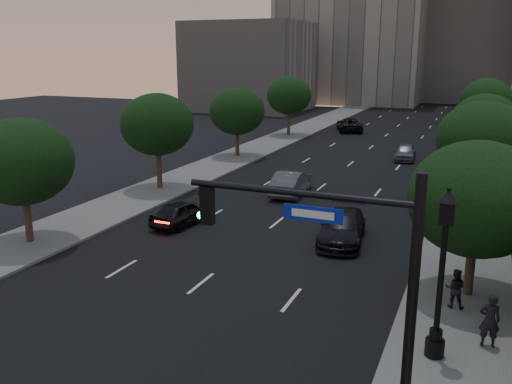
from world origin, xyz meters
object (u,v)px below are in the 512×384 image
at_px(street_lamp, 441,282).
at_px(sedan_near_left, 182,212).
at_px(sedan_mid_left, 291,183).
at_px(pedestrian_a, 490,320).
at_px(sedan_far_right, 405,152).
at_px(traffic_signal_mast, 361,311).
at_px(sedan_far_left, 349,125).
at_px(sedan_near_right, 342,227).
at_px(pedestrian_b, 455,288).
at_px(pedestrian_c, 491,224).

relative_size(street_lamp, sedan_near_left, 1.33).
bearing_deg(sedan_mid_left, pedestrian_a, 124.37).
distance_m(sedan_far_right, pedestrian_a, 32.33).
height_order(traffic_signal_mast, sedan_far_left, traffic_signal_mast).
relative_size(sedan_near_left, sedan_far_left, 0.73).
bearing_deg(sedan_far_right, pedestrian_a, -81.63).
xyz_separation_m(sedan_mid_left, sedan_near_right, (5.49, -7.89, -0.07)).
bearing_deg(sedan_far_right, street_lamp, -84.66).
relative_size(street_lamp, sedan_far_right, 1.32).
xyz_separation_m(pedestrian_b, pedestrian_c, (1.23, 8.69, 0.05)).
relative_size(sedan_far_left, sedan_near_right, 1.12).
height_order(sedan_far_right, pedestrian_c, pedestrian_c).
xyz_separation_m(street_lamp, pedestrian_a, (1.53, 1.28, -1.58)).
bearing_deg(pedestrian_a, traffic_signal_mast, 54.36).
xyz_separation_m(sedan_near_right, pedestrian_c, (6.95, 2.82, 0.21)).
bearing_deg(sedan_near_left, pedestrian_b, 169.51).
distance_m(sedan_mid_left, pedestrian_c, 13.44).
bearing_deg(sedan_far_right, pedestrian_c, -75.06).
height_order(sedan_far_right, pedestrian_a, pedestrian_a).
height_order(traffic_signal_mast, pedestrian_c, traffic_signal_mast).
bearing_deg(sedan_mid_left, sedan_far_left, -86.73).
bearing_deg(traffic_signal_mast, sedan_far_right, 96.09).
height_order(sedan_mid_left, pedestrian_a, pedestrian_a).
distance_m(street_lamp, pedestrian_a, 2.54).
relative_size(pedestrian_a, pedestrian_b, 1.19).
relative_size(sedan_far_left, pedestrian_b, 3.82).
height_order(street_lamp, sedan_mid_left, street_lamp).
bearing_deg(sedan_near_left, street_lamp, 156.98).
bearing_deg(pedestrian_c, traffic_signal_mast, 86.48).
xyz_separation_m(traffic_signal_mast, sedan_near_left, (-12.86, 13.76, -2.95)).
height_order(sedan_near_right, pedestrian_b, pedestrian_b).
bearing_deg(pedestrian_b, street_lamp, 83.87).
xyz_separation_m(street_lamp, sedan_mid_left, (-10.86, 17.51, -1.81)).
height_order(sedan_far_right, pedestrian_b, pedestrian_b).
distance_m(sedan_near_left, sedan_near_right, 8.95).
bearing_deg(sedan_mid_left, pedestrian_b, 126.19).
height_order(pedestrian_b, pedestrian_c, pedestrian_c).
relative_size(street_lamp, sedan_far_left, 0.97).
distance_m(sedan_near_right, sedan_far_right, 23.23).
bearing_deg(pedestrian_c, pedestrian_a, 96.03).
xyz_separation_m(traffic_signal_mast, sedan_far_right, (-4.03, 37.71, -2.94)).
relative_size(traffic_signal_mast, pedestrian_c, 4.31).
bearing_deg(street_lamp, traffic_signal_mast, -106.30).
distance_m(traffic_signal_mast, sedan_mid_left, 24.45).
bearing_deg(sedan_far_left, sedan_mid_left, 76.57).
xyz_separation_m(sedan_far_right, pedestrian_b, (5.80, -29.10, 0.18)).
distance_m(street_lamp, pedestrian_c, 12.65).
xyz_separation_m(sedan_far_left, pedestrian_b, (14.61, -44.89, 0.10)).
height_order(traffic_signal_mast, sedan_near_left, traffic_signal_mast).
distance_m(pedestrian_a, pedestrian_b, 2.73).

